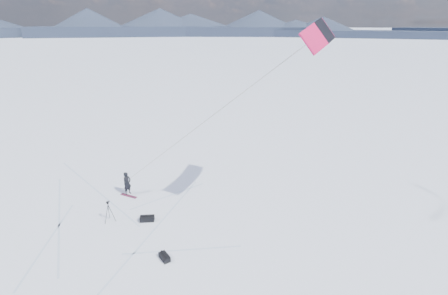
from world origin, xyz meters
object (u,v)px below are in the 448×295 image
at_px(tripod, 109,209).
at_px(gear_bag_a, 147,218).
at_px(snowboard, 129,196).
at_px(snowkiter, 129,194).
at_px(gear_bag_b, 165,257).

xyz_separation_m(tripod, gear_bag_a, (2.23, 0.86, -0.75)).
distance_m(snowboard, tripod, 3.36).
xyz_separation_m(snowkiter, snowboard, (0.21, -0.25, 0.02)).
bearing_deg(snowboard, gear_bag_a, -31.57).
height_order(snowboard, tripod, tripod).
bearing_deg(snowboard, snowkiter, 134.07).
bearing_deg(snowkiter, gear_bag_a, -113.46).
height_order(gear_bag_a, gear_bag_b, gear_bag_a).
relative_size(tripod, gear_bag_a, 1.44).
distance_m(gear_bag_a, gear_bag_b, 4.03).
bearing_deg(gear_bag_b, snowkiter, 174.29).
xyz_separation_m(snowboard, tripod, (0.86, -3.11, 0.91)).
xyz_separation_m(snowboard, gear_bag_a, (3.08, -2.25, 0.16)).
bearing_deg(gear_bag_a, snowboard, 117.96).
bearing_deg(snowboard, tripod, -70.03).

